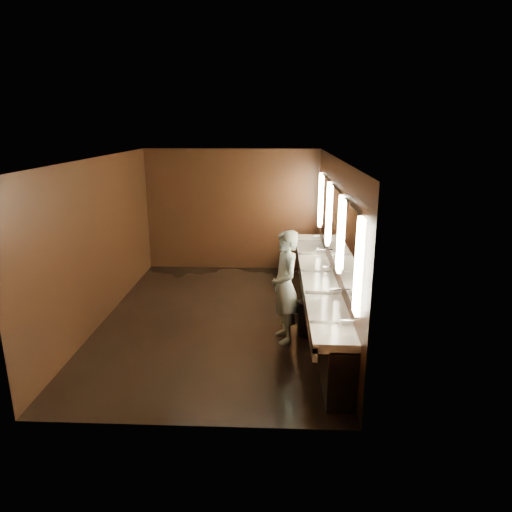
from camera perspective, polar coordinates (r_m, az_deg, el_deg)
The scene contains 10 objects.
floor at distance 8.22m, azimuth -4.80°, elevation -7.80°, with size 6.00×6.00×0.00m, color black.
ceiling at distance 7.53m, azimuth -5.31°, elevation 12.07°, with size 4.00×6.00×0.02m, color #2D2D2B.
wall_back at distance 10.67m, azimuth -2.98°, elevation 5.74°, with size 4.00×0.02×2.80m, color black.
wall_front at distance 4.95m, azimuth -9.51°, elevation -7.05°, with size 4.00×0.02×2.80m, color black.
wall_left at distance 8.25m, azimuth -18.95°, elevation 1.76°, with size 0.02×6.00×2.80m, color black.
wall_right at distance 7.75m, azimuth 9.79°, elevation 1.52°, with size 0.02×6.00×2.80m, color black.
sink_counter at distance 8.00m, azimuth 8.00°, elevation -4.74°, with size 0.55×5.40×1.01m.
mirror_band at distance 7.67m, azimuth 9.76°, elevation 4.05°, with size 0.06×5.03×1.15m.
person at distance 7.11m, azimuth 3.66°, elevation -3.89°, with size 0.65×0.43×1.79m, color #9ACFE6.
trash_bin at distance 7.54m, azimuth 6.67°, elevation -7.72°, with size 0.37×0.37×0.58m, color black.
Camera 1 is at (1.00, -7.44, 3.33)m, focal length 32.00 mm.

